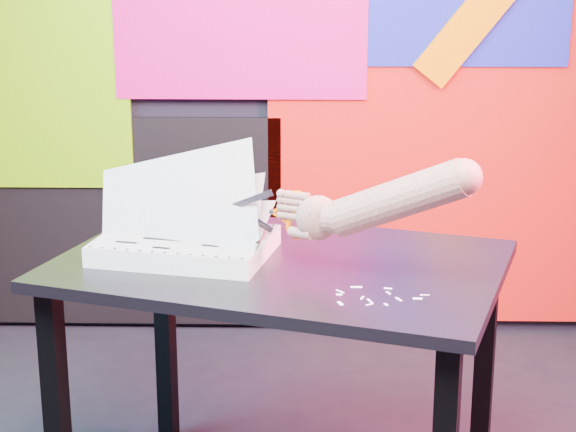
{
  "coord_description": "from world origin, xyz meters",
  "views": [
    {
      "loc": [
        0.01,
        -2.18,
        1.51
      ],
      "look_at": [
        -0.04,
        0.09,
        0.87
      ],
      "focal_mm": 60.0,
      "sensor_mm": 36.0,
      "label": 1
    }
  ],
  "objects": [
    {
      "name": "room",
      "position": [
        0.0,
        0.0,
        1.35
      ],
      "size": [
        3.01,
        3.01,
        2.71
      ],
      "color": "black",
      "rests_on": "ground"
    },
    {
      "name": "backdrop",
      "position": [
        0.06,
        1.46,
        0.96
      ],
      "size": [
        2.88,
        0.05,
        2.08
      ],
      "color": "red",
      "rests_on": "ground"
    },
    {
      "name": "work_table",
      "position": [
        -0.06,
        0.11,
        0.65
      ],
      "size": [
        1.26,
        1.03,
        0.75
      ],
      "rotation": [
        0.0,
        0.0,
        -0.31
      ],
      "color": "black",
      "rests_on": "ground"
    },
    {
      "name": "printout_stack",
      "position": [
        -0.3,
        0.14,
        0.78
      ],
      "size": [
        0.48,
        0.39,
        0.32
      ],
      "rotation": [
        0.0,
        0.0,
        -0.22
      ],
      "color": "white",
      "rests_on": "work_table"
    },
    {
      "name": "scissors",
      "position": [
        -0.03,
        0.06,
        0.88
      ],
      "size": [
        0.2,
        0.1,
        0.12
      ],
      "rotation": [
        0.0,
        0.0,
        -0.45
      ],
      "color": "silver",
      "rests_on": "printout_stack"
    },
    {
      "name": "hand_forearm",
      "position": [
        0.18,
        -0.04,
        0.94
      ],
      "size": [
        0.45,
        0.25,
        0.24
      ],
      "rotation": [
        0.0,
        0.0,
        -0.45
      ],
      "color": "#B47763",
      "rests_on": "work_table"
    },
    {
      "name": "paper_clippings",
      "position": [
        0.16,
        -0.15,
        0.75
      ],
      "size": [
        0.21,
        0.12,
        0.0
      ],
      "color": "white",
      "rests_on": "work_table"
    }
  ]
}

